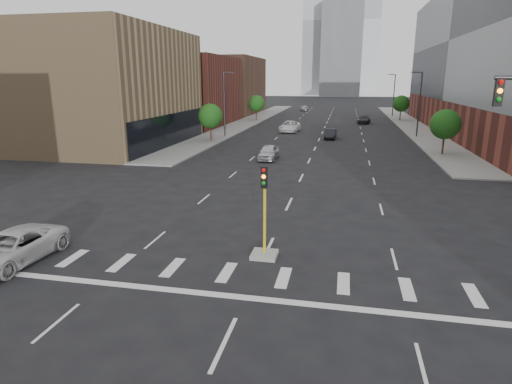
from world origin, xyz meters
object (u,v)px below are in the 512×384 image
(car_far_left, at_px, (290,126))
(parked_minivan, at_px, (12,248))
(median_traffic_signal, at_px, (264,238))
(car_mid_right, at_px, (331,134))
(car_deep_right, at_px, (364,120))
(car_distant, at_px, (305,108))
(car_near_left, at_px, (268,152))

(car_far_left, height_order, parked_minivan, car_far_left)
(median_traffic_signal, bearing_deg, car_far_left, 95.95)
(parked_minivan, bearing_deg, car_mid_right, 77.34)
(car_deep_right, distance_m, car_distant, 33.06)
(median_traffic_signal, distance_m, car_deep_right, 65.11)
(parked_minivan, bearing_deg, car_near_left, 79.07)
(car_far_left, distance_m, car_distant, 45.63)
(car_near_left, bearing_deg, parked_minivan, -103.70)
(median_traffic_signal, bearing_deg, car_deep_right, 83.96)
(car_mid_right, height_order, car_deep_right, car_deep_right)
(car_distant, bearing_deg, car_mid_right, -77.13)
(median_traffic_signal, xyz_separation_m, car_mid_right, (1.50, 42.18, -0.29))
(car_deep_right, relative_size, parked_minivan, 0.95)
(median_traffic_signal, height_order, parked_minivan, median_traffic_signal)
(car_deep_right, bearing_deg, median_traffic_signal, -87.33)
(car_distant, xyz_separation_m, parked_minivan, (-3.98, -97.69, 0.01))
(parked_minivan, bearing_deg, car_deep_right, 78.09)
(car_near_left, height_order, parked_minivan, car_near_left)
(median_traffic_signal, distance_m, car_distant, 94.99)
(median_traffic_signal, height_order, car_near_left, median_traffic_signal)
(car_near_left, height_order, car_deep_right, car_near_left)
(median_traffic_signal, distance_m, parked_minivan, 11.49)
(median_traffic_signal, xyz_separation_m, car_far_left, (-5.12, 49.13, -0.14))
(car_far_left, height_order, car_deep_right, car_far_left)
(car_near_left, xyz_separation_m, parked_minivan, (-6.86, -27.80, -0.01))
(car_deep_right, distance_m, parked_minivan, 70.05)
(median_traffic_signal, distance_m, car_far_left, 49.40)
(car_mid_right, relative_size, car_distant, 0.97)
(median_traffic_signal, distance_m, car_mid_right, 42.21)
(median_traffic_signal, height_order, car_mid_right, median_traffic_signal)
(car_near_left, bearing_deg, car_deep_right, 74.64)
(car_near_left, xyz_separation_m, car_deep_right, (11.09, 39.91, -0.02))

